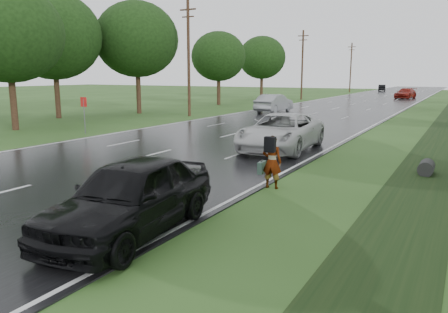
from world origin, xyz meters
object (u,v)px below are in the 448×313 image
Objects in this scene: dark_sedan at (131,196)px; silver_sedan at (274,103)px; white_pickup at (281,132)px; pedestrian at (271,161)px; road_sign at (84,108)px.

dark_sedan is 33.75m from silver_sedan.
pedestrian is at bearing -73.59° from white_pickup.
silver_sedan reaches higher than pedestrian.
silver_sedan is at bearing -73.74° from pedestrian.
dark_sedan reaches higher than white_pickup.
road_sign is 13.27m from white_pickup.
road_sign reaches higher than silver_sedan.
white_pickup is 12.54m from dark_sedan.
silver_sedan is (-8.67, 19.78, -0.01)m from white_pickup.
white_pickup is 21.60m from silver_sedan.
pedestrian is 0.33× the size of silver_sedan.
road_sign reaches higher than dark_sedan.
dark_sedan is at bearing -40.27° from road_sign.
pedestrian is 5.65m from dark_sedan.
road_sign reaches higher than white_pickup.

